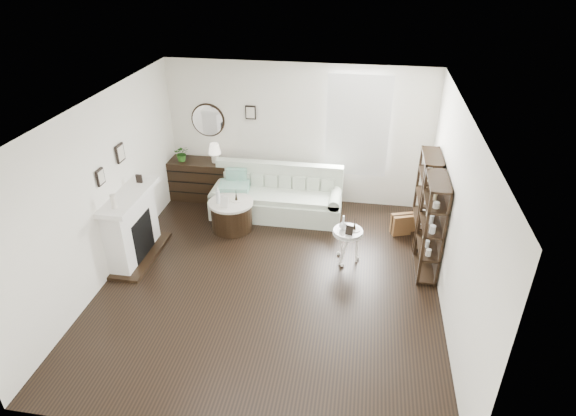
% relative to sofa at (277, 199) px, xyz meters
% --- Properties ---
extents(room, '(5.50, 5.50, 5.50)m').
position_rel_sofa_xyz_m(room, '(1.03, 0.63, 1.29)').
color(room, black).
rests_on(room, ground).
extents(fireplace, '(0.50, 1.40, 1.84)m').
position_rel_sofa_xyz_m(fireplace, '(-2.02, -1.77, 0.23)').
color(fireplace, white).
rests_on(fireplace, ground).
extents(shelf_unit_far, '(0.30, 0.80, 1.60)m').
position_rel_sofa_xyz_m(shelf_unit_far, '(2.62, -0.52, 0.49)').
color(shelf_unit_far, black).
rests_on(shelf_unit_far, ground).
extents(shelf_unit_near, '(0.30, 0.80, 1.60)m').
position_rel_sofa_xyz_m(shelf_unit_near, '(2.62, -1.42, 0.49)').
color(shelf_unit_near, black).
rests_on(shelf_unit_near, ground).
extents(sofa, '(2.41, 0.84, 0.94)m').
position_rel_sofa_xyz_m(sofa, '(0.00, 0.00, 0.00)').
color(sofa, beige).
rests_on(sofa, ground).
extents(quilt, '(0.59, 0.50, 0.14)m').
position_rel_sofa_xyz_m(quilt, '(-0.79, -0.12, 0.24)').
color(quilt, '#217C63').
rests_on(quilt, sofa).
extents(suitcase, '(0.58, 0.36, 0.37)m').
position_rel_sofa_xyz_m(suitcase, '(2.39, -0.31, -0.13)').
color(suitcase, brown).
rests_on(suitcase, ground).
extents(dresser, '(1.20, 0.52, 0.80)m').
position_rel_sofa_xyz_m(dresser, '(-1.64, 0.40, 0.09)').
color(dresser, black).
rests_on(dresser, ground).
extents(table_lamp, '(0.30, 0.30, 0.38)m').
position_rel_sofa_xyz_m(table_lamp, '(-1.28, 0.40, 0.68)').
color(table_lamp, beige).
rests_on(table_lamp, dresser).
extents(potted_plant, '(0.35, 0.33, 0.32)m').
position_rel_sofa_xyz_m(potted_plant, '(-1.94, 0.35, 0.65)').
color(potted_plant, '#245719').
rests_on(potted_plant, dresser).
extents(drum_table, '(0.79, 0.79, 0.55)m').
position_rel_sofa_xyz_m(drum_table, '(-0.70, -0.67, -0.03)').
color(drum_table, black).
rests_on(drum_table, ground).
extents(pedestal_table, '(0.48, 0.48, 0.58)m').
position_rel_sofa_xyz_m(pedestal_table, '(1.39, -1.34, 0.22)').
color(pedestal_table, silver).
rests_on(pedestal_table, ground).
extents(eiffel_drum, '(0.12, 0.12, 0.19)m').
position_rel_sofa_xyz_m(eiffel_drum, '(-0.61, -0.62, 0.33)').
color(eiffel_drum, black).
rests_on(eiffel_drum, drum_table).
extents(bottle_drum, '(0.07, 0.07, 0.30)m').
position_rel_sofa_xyz_m(bottle_drum, '(-0.90, -0.76, 0.39)').
color(bottle_drum, silver).
rests_on(bottle_drum, drum_table).
extents(card_frame_drum, '(0.16, 0.09, 0.20)m').
position_rel_sofa_xyz_m(card_frame_drum, '(-0.76, -0.87, 0.34)').
color(card_frame_drum, silver).
rests_on(card_frame_drum, drum_table).
extents(eiffel_ped, '(0.12, 0.12, 0.19)m').
position_rel_sofa_xyz_m(eiffel_ped, '(1.48, -1.31, 0.36)').
color(eiffel_ped, black).
rests_on(eiffel_ped, pedestal_table).
extents(flask_ped, '(0.13, 0.13, 0.24)m').
position_rel_sofa_xyz_m(flask_ped, '(1.31, -1.32, 0.39)').
color(flask_ped, silver).
rests_on(flask_ped, pedestal_table).
extents(card_frame_ped, '(0.12, 0.07, 0.15)m').
position_rel_sofa_xyz_m(card_frame_ped, '(1.41, -1.47, 0.35)').
color(card_frame_ped, black).
rests_on(card_frame_ped, pedestal_table).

